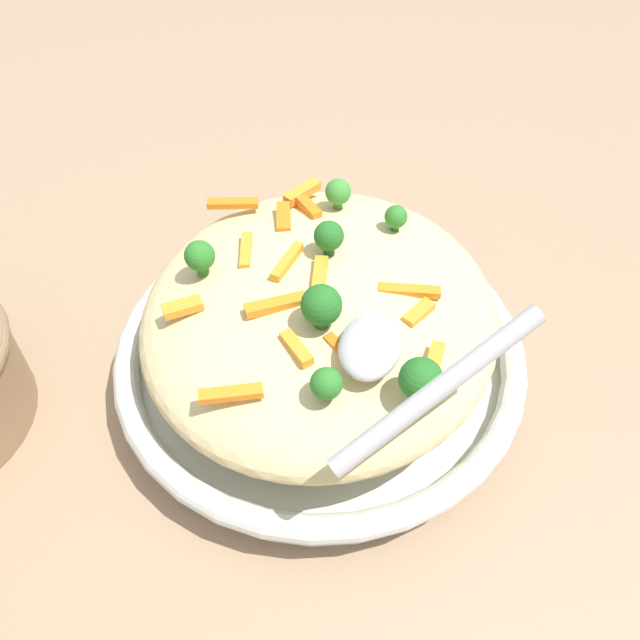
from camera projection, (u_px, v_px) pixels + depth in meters
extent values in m
plane|color=#9E7F60|center=(320.00, 374.00, 0.55)|extent=(2.40, 2.40, 0.00)
cylinder|color=silver|center=(320.00, 365.00, 0.54)|extent=(0.30, 0.30, 0.02)
torus|color=silver|center=(320.00, 348.00, 0.52)|extent=(0.32, 0.32, 0.02)
torus|color=black|center=(320.00, 345.00, 0.52)|extent=(0.32, 0.32, 0.00)
ellipsoid|color=#DBC689|center=(320.00, 313.00, 0.49)|extent=(0.29, 0.27, 0.07)
cube|color=orange|center=(302.00, 192.00, 0.54)|extent=(0.03, 0.03, 0.01)
cube|color=orange|center=(233.00, 203.00, 0.53)|extent=(0.02, 0.04, 0.01)
cube|color=orange|center=(347.00, 355.00, 0.42)|extent=(0.03, 0.04, 0.01)
cube|color=orange|center=(246.00, 251.00, 0.49)|extent=(0.04, 0.02, 0.01)
cube|color=orange|center=(276.00, 305.00, 0.45)|extent=(0.03, 0.04, 0.01)
cube|color=orange|center=(231.00, 393.00, 0.40)|extent=(0.02, 0.04, 0.01)
cube|color=orange|center=(409.00, 291.00, 0.46)|extent=(0.01, 0.04, 0.01)
cube|color=orange|center=(323.00, 273.00, 0.46)|extent=(0.03, 0.01, 0.01)
cube|color=orange|center=(294.00, 348.00, 0.42)|extent=(0.03, 0.03, 0.01)
cube|color=orange|center=(284.00, 218.00, 0.52)|extent=(0.04, 0.02, 0.01)
cube|color=orange|center=(287.00, 262.00, 0.47)|extent=(0.04, 0.02, 0.01)
cube|color=orange|center=(434.00, 362.00, 0.42)|extent=(0.03, 0.01, 0.01)
cube|color=orange|center=(309.00, 208.00, 0.53)|extent=(0.03, 0.03, 0.01)
cube|color=orange|center=(183.00, 307.00, 0.45)|extent=(0.02, 0.03, 0.01)
cube|color=orange|center=(419.00, 313.00, 0.45)|extent=(0.03, 0.02, 0.01)
cylinder|color=#296820|center=(395.00, 227.00, 0.51)|extent=(0.01, 0.01, 0.01)
sphere|color=#2D7A28|center=(396.00, 217.00, 0.50)|extent=(0.02, 0.02, 0.02)
cylinder|color=#377928|center=(338.00, 203.00, 0.53)|extent=(0.01, 0.01, 0.01)
sphere|color=#3D8E33|center=(338.00, 192.00, 0.52)|extent=(0.02, 0.02, 0.02)
cylinder|color=#296820|center=(326.00, 393.00, 0.40)|extent=(0.01, 0.01, 0.01)
sphere|color=#2D7A28|center=(326.00, 383.00, 0.40)|extent=(0.02, 0.02, 0.02)
cylinder|color=#205B1C|center=(418.00, 392.00, 0.40)|extent=(0.01, 0.01, 0.01)
sphere|color=#236B23|center=(421.00, 379.00, 0.39)|extent=(0.03, 0.03, 0.03)
cylinder|color=#205B1C|center=(334.00, 250.00, 0.48)|extent=(0.01, 0.01, 0.01)
sphere|color=#236B23|center=(334.00, 237.00, 0.47)|extent=(0.02, 0.02, 0.02)
cylinder|color=#296820|center=(202.00, 269.00, 0.48)|extent=(0.01, 0.01, 0.01)
sphere|color=#2D7A28|center=(200.00, 256.00, 0.47)|extent=(0.02, 0.02, 0.02)
cylinder|color=#205B1C|center=(321.00, 321.00, 0.43)|extent=(0.01, 0.01, 0.01)
sphere|color=#236B23|center=(321.00, 305.00, 0.42)|extent=(0.03, 0.03, 0.03)
ellipsoid|color=#B7B7BC|center=(370.00, 346.00, 0.42)|extent=(0.06, 0.04, 0.02)
cylinder|color=#B7B7BC|center=(436.00, 391.00, 0.36)|extent=(0.10, 0.11, 0.07)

